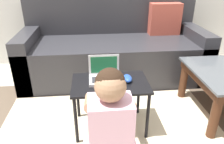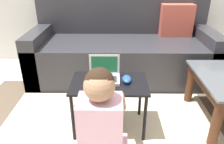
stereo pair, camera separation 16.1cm
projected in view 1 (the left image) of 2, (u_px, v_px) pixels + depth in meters
name	position (u px, v px, depth m)	size (l,w,h in m)	color
ground_plane	(117.00, 142.00, 1.62)	(16.00, 16.00, 0.00)	beige
couch	(114.00, 50.00, 2.54)	(2.00, 0.85, 0.87)	#2D2D33
laptop_desk	(110.00, 89.00, 1.62)	(0.56, 0.36, 0.41)	black
laptop	(105.00, 76.00, 1.61)	(0.23, 0.17, 0.18)	silver
computer_mouse	(127.00, 78.00, 1.61)	(0.06, 0.11, 0.04)	#234CB2
person_seated	(110.00, 133.00, 1.25)	(0.32, 0.41, 0.71)	#E5B2CC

